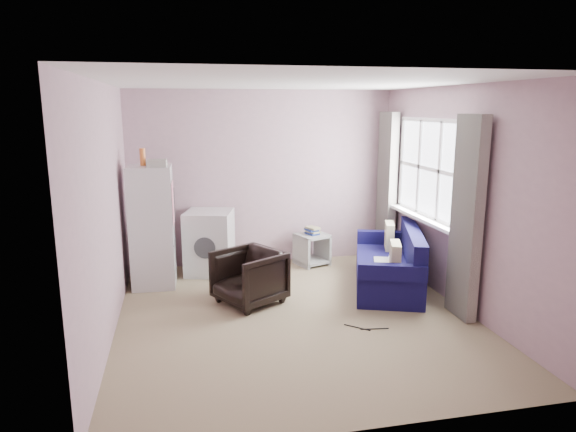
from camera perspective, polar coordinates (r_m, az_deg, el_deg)
name	(u,v)px	position (r m, az deg, el deg)	size (l,w,h in m)	color
room	(297,204)	(5.42, 1.00, 1.32)	(3.84, 4.24, 2.54)	#8C7B5C
armchair	(249,274)	(6.02, -4.35, -6.49)	(0.68, 0.64, 0.70)	black
fridge	(152,226)	(6.70, -14.85, -1.08)	(0.57, 0.55, 1.76)	#BDBDBD
washing_machine	(209,241)	(7.14, -8.73, -2.75)	(0.75, 0.75, 0.87)	#BDBDBD
side_table	(312,247)	(7.48, 2.68, -3.44)	(0.53, 0.53, 0.56)	gray
sofa	(392,266)	(6.68, 11.46, -5.47)	(1.29, 1.86, 0.76)	#110F45
window_dressing	(421,200)	(6.68, 14.52, 1.72)	(0.17, 2.62, 2.18)	white
floor_cables	(366,328)	(5.52, 8.65, -12.22)	(0.43, 0.21, 0.01)	black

